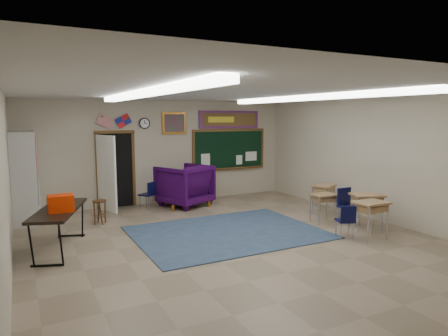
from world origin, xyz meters
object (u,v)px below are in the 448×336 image
student_desk_front_right (324,197)px  wooden_stool (100,212)px  wingback_armchair (184,185)px  student_desk_front_left (323,207)px  folding_table (60,228)px

student_desk_front_right → wooden_stool: bearing=135.4°
wingback_armchair → student_desk_front_left: 3.99m
student_desk_front_left → wingback_armchair: bearing=128.5°
student_desk_front_left → folding_table: folding_table is taller
student_desk_front_left → folding_table: (-5.84, 0.74, 0.06)m
wingback_armchair → folding_table: wingback_armchair is taller
wingback_armchair → student_desk_front_left: (2.28, -3.27, -0.20)m
student_desk_front_left → student_desk_front_right: 0.88m
wooden_stool → student_desk_front_right: bearing=-17.4°
student_desk_front_right → wooden_stool: size_ratio=1.40×
student_desk_front_right → folding_table: 6.43m
folding_table → wooden_stool: (1.02, 1.60, -0.15)m
student_desk_front_right → wooden_stool: student_desk_front_right is taller
wooden_stool → student_desk_front_left: bearing=-25.9°
folding_table → student_desk_front_right: bearing=18.5°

